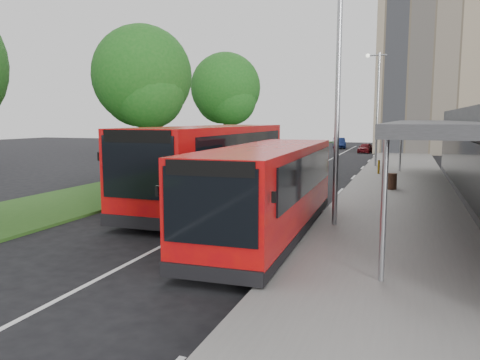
# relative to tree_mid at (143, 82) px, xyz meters

# --- Properties ---
(ground) EXTENTS (120.00, 120.00, 0.00)m
(ground) POSITION_rel_tree_mid_xyz_m (7.01, -9.05, -5.43)
(ground) COLOR black
(ground) RESTS_ON ground
(pavement) EXTENTS (5.00, 80.00, 0.15)m
(pavement) POSITION_rel_tree_mid_xyz_m (13.01, 10.95, -5.35)
(pavement) COLOR gray
(pavement) RESTS_ON ground
(grass_verge) EXTENTS (5.00, 80.00, 0.10)m
(grass_verge) POSITION_rel_tree_mid_xyz_m (0.01, 10.95, -5.38)
(grass_verge) COLOR #234C18
(grass_verge) RESTS_ON ground
(lane_centre_line) EXTENTS (0.12, 70.00, 0.01)m
(lane_centre_line) POSITION_rel_tree_mid_xyz_m (7.01, 5.95, -5.42)
(lane_centre_line) COLOR silver
(lane_centre_line) RESTS_ON ground
(kerb_dashes) EXTENTS (0.12, 56.00, 0.01)m
(kerb_dashes) POSITION_rel_tree_mid_xyz_m (10.31, 9.95, -5.42)
(kerb_dashes) COLOR silver
(kerb_dashes) RESTS_ON ground
(tree_mid) EXTENTS (5.23, 5.23, 8.41)m
(tree_mid) POSITION_rel_tree_mid_xyz_m (0.00, 0.00, 0.00)
(tree_mid) COLOR #2F2213
(tree_mid) RESTS_ON ground
(tree_far) EXTENTS (5.33, 5.33, 8.57)m
(tree_far) POSITION_rel_tree_mid_xyz_m (-0.00, 12.00, 0.10)
(tree_far) COLOR #2F2213
(tree_far) RESTS_ON ground
(lamp_post_near) EXTENTS (1.44, 0.28, 8.00)m
(lamp_post_near) POSITION_rel_tree_mid_xyz_m (11.13, -7.05, -0.71)
(lamp_post_near) COLOR #919399
(lamp_post_near) RESTS_ON pavement
(lamp_post_far) EXTENTS (1.44, 0.28, 8.00)m
(lamp_post_far) POSITION_rel_tree_mid_xyz_m (11.13, 12.95, -0.71)
(lamp_post_far) COLOR #919399
(lamp_post_far) RESTS_ON pavement
(bus_main) EXTENTS (2.75, 9.68, 2.71)m
(bus_main) POSITION_rel_tree_mid_xyz_m (9.49, -8.68, -4.04)
(bus_main) COLOR red
(bus_main) RESTS_ON ground
(bus_second) EXTENTS (3.08, 11.39, 3.22)m
(bus_second) POSITION_rel_tree_mid_xyz_m (5.85, -4.41, -3.78)
(bus_second) COLOR red
(bus_second) RESTS_ON ground
(litter_bin) EXTENTS (0.43, 0.43, 0.77)m
(litter_bin) POSITION_rel_tree_mid_xyz_m (12.71, 1.51, -4.89)
(litter_bin) COLOR #341F15
(litter_bin) RESTS_ON pavement
(bollard) EXTENTS (0.17, 0.17, 0.85)m
(bollard) POSITION_rel_tree_mid_xyz_m (11.71, 7.96, -4.85)
(bollard) COLOR orange
(bollard) RESTS_ON pavement
(car_near) EXTENTS (1.56, 3.18, 1.04)m
(car_near) POSITION_rel_tree_mid_xyz_m (9.19, 28.56, -4.91)
(car_near) COLOR #5A0C12
(car_near) RESTS_ON ground
(car_far) EXTENTS (2.13, 4.03, 1.26)m
(car_far) POSITION_rel_tree_mid_xyz_m (5.51, 35.52, -4.80)
(car_far) COLOR navy
(car_far) RESTS_ON ground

